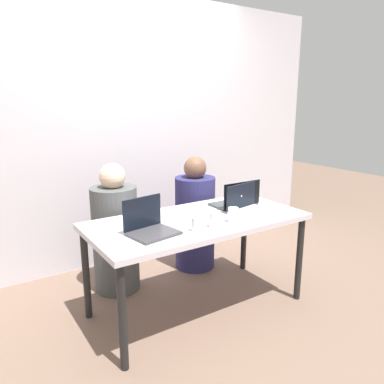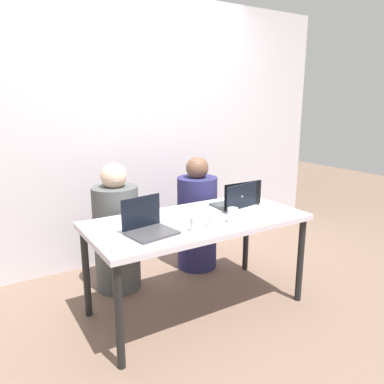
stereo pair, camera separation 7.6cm
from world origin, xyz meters
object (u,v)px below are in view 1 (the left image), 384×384
object	(u,v)px
water_glass_left	(196,225)
person_on_right	(195,219)
person_on_left	(115,235)
water_glass_center	(214,221)
water_glass_right	(233,216)
laptop_back_right	(236,200)
laptop_front_right	(248,206)
laptop_front_left	(150,226)

from	to	relation	value
water_glass_left	person_on_right	bearing A→B (deg)	56.62
person_on_left	water_glass_center	world-z (taller)	person_on_left
water_glass_right	water_glass_left	distance (m)	0.32
laptop_back_right	person_on_right	bearing A→B (deg)	-85.11
laptop_back_right	water_glass_center	world-z (taller)	laptop_back_right
person_on_left	water_glass_center	distance (m)	0.96
laptop_back_right	water_glass_right	distance (m)	0.41
water_glass_right	water_glass_left	bearing A→B (deg)	-179.05
person_on_left	laptop_front_right	world-z (taller)	person_on_left
person_on_right	laptop_front_right	distance (m)	0.76
laptop_front_left	laptop_back_right	bearing A→B (deg)	2.68
water_glass_center	laptop_front_right	bearing A→B (deg)	17.89
laptop_back_right	water_glass_left	distance (m)	0.67
laptop_back_right	water_glass_right	bearing A→B (deg)	47.11
laptop_front_right	water_glass_center	size ratio (longest dim) A/B	3.83
person_on_right	water_glass_center	size ratio (longest dim) A/B	11.02
water_glass_left	water_glass_center	distance (m)	0.14
person_on_left	water_glass_center	bearing A→B (deg)	103.64
laptop_front_left	water_glass_right	xyz separation A→B (m)	(0.59, -0.12, -0.00)
water_glass_left	water_glass_center	bearing A→B (deg)	-1.62
water_glass_right	water_glass_center	bearing A→B (deg)	-177.00
laptop_front_left	water_glass_center	bearing A→B (deg)	-26.56
person_on_right	water_glass_left	size ratio (longest dim) A/B	11.63
person_on_left	water_glass_right	distance (m)	1.03
person_on_left	water_glass_right	size ratio (longest dim) A/B	10.06
person_on_left	laptop_back_right	world-z (taller)	person_on_left
laptop_front_left	water_glass_right	world-z (taller)	laptop_front_left
person_on_right	person_on_left	bearing A→B (deg)	-10.09
person_on_left	water_glass_right	bearing A→B (deg)	113.14
person_on_left	laptop_back_right	size ratio (longest dim) A/B	2.95
water_glass_left	water_glass_center	size ratio (longest dim) A/B	0.95
laptop_front_left	water_glass_left	world-z (taller)	laptop_front_left
person_on_left	person_on_right	size ratio (longest dim) A/B	1.01
water_glass_right	water_glass_center	distance (m)	0.18
person_on_right	laptop_back_right	distance (m)	0.60
laptop_back_right	water_glass_center	xyz separation A→B (m)	(-0.46, -0.31, -0.00)
water_glass_right	laptop_back_right	bearing A→B (deg)	47.50
person_on_right	laptop_front_right	world-z (taller)	person_on_right
water_glass_center	laptop_front_left	bearing A→B (deg)	162.99
person_on_right	laptop_front_right	size ratio (longest dim) A/B	2.88
person_on_right	water_glass_center	world-z (taller)	person_on_right
laptop_front_left	laptop_back_right	world-z (taller)	laptop_front_left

